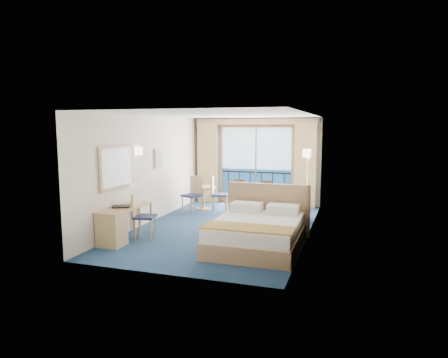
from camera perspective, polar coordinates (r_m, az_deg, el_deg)
floor at (r=9.73m, az=0.05°, el=-6.94°), size 6.50×6.50×0.00m
room_walls at (r=9.44m, az=0.05°, el=3.56°), size 4.04×6.54×2.72m
balcony_door at (r=12.59m, az=4.55°, el=1.61°), size 2.36×0.03×2.52m
curtain_left at (r=12.88m, az=-2.29°, el=2.36°), size 0.65×0.22×2.55m
curtain_right at (r=12.16m, az=11.54°, el=1.91°), size 0.65×0.22×2.55m
pelmet at (r=12.41m, az=4.52°, el=8.18°), size 3.80×0.25×0.18m
mirror at (r=8.96m, az=-15.09°, el=1.63°), size 0.05×1.25×0.95m
wall_print at (r=10.63m, az=-9.36°, el=2.94°), size 0.04×0.42×0.52m
sconce_left at (r=9.68m, az=-12.09°, el=3.92°), size 0.18×0.18×0.18m
sconce_right at (r=8.88m, az=11.75°, el=3.63°), size 0.18×0.18×0.18m
bed at (r=8.12m, az=4.80°, el=-7.51°), size 1.86×2.21×1.17m
nightstand at (r=9.42m, az=10.76°, el=-5.96°), size 0.39×0.37×0.51m
phone at (r=9.34m, az=11.06°, el=-4.22°), size 0.22×0.19×0.09m
armchair at (r=10.74m, az=9.18°, el=-3.49°), size 1.19×1.19×0.79m
floor_lamp at (r=11.69m, az=11.86°, el=1.53°), size 0.23×0.23×1.64m
desk at (r=8.59m, az=-15.35°, el=-6.44°), size 0.52×1.52×0.71m
desk_chair at (r=8.87m, az=-11.78°, el=-4.75°), size 0.52×0.51×1.01m
folder at (r=8.83m, az=-14.47°, el=-3.81°), size 0.43×0.39×0.03m
desk_lamp at (r=9.28m, az=-12.98°, el=-1.40°), size 0.11×0.11×0.41m
round_table at (r=11.78m, az=-3.00°, el=-1.88°), size 0.75×0.75×0.67m
table_chair_a at (r=11.40m, az=-1.06°, el=-1.82°), size 0.54×0.53×1.03m
table_chair_b at (r=11.36m, az=-4.38°, el=-1.87°), size 0.57×0.58×1.03m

